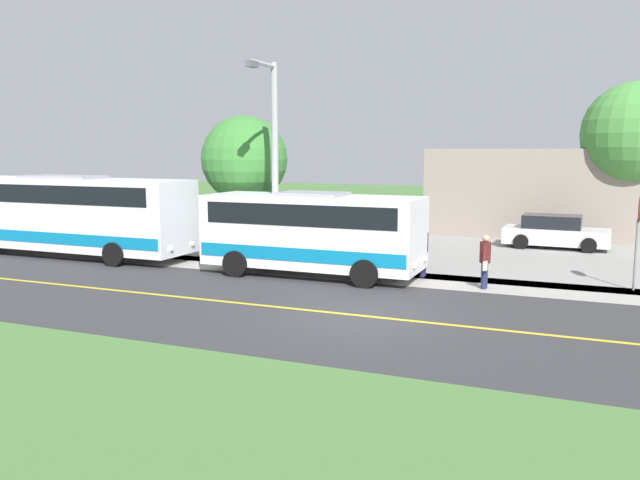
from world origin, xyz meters
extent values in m
plane|color=#477238|center=(0.00, 0.00, 0.00)|extent=(120.00, 120.00, 0.00)
cube|color=#333335|center=(0.00, 0.00, 0.00)|extent=(8.00, 100.00, 0.01)
cube|color=#9E9991|center=(-5.20, 0.00, 0.00)|extent=(2.40, 100.00, 0.01)
cube|color=gray|center=(-12.40, 3.00, 0.00)|extent=(14.00, 36.00, 0.01)
cube|color=gold|center=(0.00, 0.00, 0.01)|extent=(0.16, 100.00, 0.00)
cube|color=white|center=(-4.57, -3.25, 1.54)|extent=(2.55, 7.43, 2.39)
cube|color=#0C72A5|center=(-4.57, -3.25, 0.90)|extent=(2.59, 7.28, 0.44)
cube|color=black|center=(-4.57, -3.25, 2.19)|extent=(2.59, 6.69, 0.70)
cube|color=gray|center=(-4.57, -3.25, 2.80)|extent=(1.53, 2.23, 0.12)
cylinder|color=black|center=(-5.85, -0.95, 0.45)|extent=(0.25, 0.90, 0.90)
cylinder|color=black|center=(-3.30, -0.95, 0.45)|extent=(0.25, 0.90, 0.90)
cylinder|color=black|center=(-5.85, -5.56, 0.45)|extent=(0.25, 0.90, 0.90)
cylinder|color=black|center=(-3.30, -5.56, 0.45)|extent=(0.25, 0.90, 0.90)
sphere|color=#F2EACC|center=(-5.27, 0.48, 0.70)|extent=(0.20, 0.20, 0.20)
sphere|color=#F2EACC|center=(-3.87, 0.48, 0.70)|extent=(0.20, 0.20, 0.20)
cube|color=white|center=(-4.56, -14.16, 1.74)|extent=(2.51, 11.11, 2.78)
cube|color=#0C72A5|center=(-4.56, -14.16, 0.90)|extent=(2.55, 10.89, 0.44)
cube|color=black|center=(-4.56, -14.16, 2.58)|extent=(2.55, 10.00, 0.70)
cube|color=gray|center=(-4.56, -14.16, 3.19)|extent=(1.51, 3.33, 0.12)
cylinder|color=black|center=(-5.81, -10.71, 0.45)|extent=(0.25, 0.90, 0.90)
cylinder|color=black|center=(-3.30, -10.71, 0.45)|extent=(0.25, 0.90, 0.90)
cylinder|color=black|center=(-5.81, -17.60, 0.45)|extent=(0.25, 0.90, 0.90)
sphere|color=#F2EACC|center=(-5.25, -8.58, 0.70)|extent=(0.20, 0.20, 0.20)
sphere|color=#F2EACC|center=(-3.87, -8.58, 0.70)|extent=(0.20, 0.20, 0.20)
cylinder|color=#1E2347|center=(-4.76, 2.52, 0.41)|extent=(0.18, 0.18, 0.82)
cylinder|color=#1E2347|center=(-4.56, 2.52, 0.41)|extent=(0.18, 0.18, 0.82)
cylinder|color=#4C1919|center=(-4.66, 2.52, 1.14)|extent=(0.34, 0.34, 0.65)
sphere|color=tan|center=(-4.66, 2.52, 1.57)|extent=(0.22, 0.22, 0.22)
cylinder|color=#4C1919|center=(-4.84, 2.52, 1.17)|extent=(0.27, 0.10, 0.58)
cube|color=beige|center=(-4.92, 2.57, 0.76)|extent=(0.20, 0.12, 0.28)
cylinder|color=#4C1919|center=(-4.48, 2.52, 1.17)|extent=(0.27, 0.10, 0.58)
cube|color=beige|center=(-4.40, 2.57, 0.76)|extent=(0.20, 0.12, 0.28)
cylinder|color=#1E2347|center=(-5.86, 0.30, 0.42)|extent=(0.18, 0.18, 0.85)
cylinder|color=#1E2347|center=(-5.66, 0.30, 0.42)|extent=(0.18, 0.18, 0.85)
cylinder|color=#1E2347|center=(-5.76, 0.30, 1.18)|extent=(0.34, 0.34, 0.67)
sphere|color=tan|center=(-5.76, 0.30, 1.63)|extent=(0.23, 0.23, 0.23)
cylinder|color=#1E2347|center=(-5.95, 0.30, 1.22)|extent=(0.28, 0.10, 0.61)
cube|color=beige|center=(-6.02, 0.35, 0.80)|extent=(0.20, 0.12, 0.28)
cylinder|color=#1E2347|center=(-5.58, 0.30, 1.22)|extent=(0.28, 0.10, 0.61)
cube|color=beige|center=(-5.50, 0.35, 0.80)|extent=(0.20, 0.12, 0.28)
cylinder|color=slate|center=(-6.10, 6.80, 1.10)|extent=(0.07, 0.07, 2.20)
cylinder|color=red|center=(-6.10, 6.82, 2.50)|extent=(0.76, 0.03, 0.76)
cylinder|color=#9E9EA3|center=(-5.00, -4.88, 3.63)|extent=(0.24, 0.24, 7.27)
cylinder|color=#9E9EA3|center=(-4.20, -4.88, 7.12)|extent=(1.60, 0.14, 0.14)
cube|color=#59595B|center=(-3.40, -4.88, 7.02)|extent=(0.50, 0.24, 0.20)
cube|color=silver|center=(-14.31, 4.18, 0.53)|extent=(1.95, 4.46, 0.70)
cube|color=black|center=(-14.32, 3.98, 1.17)|extent=(1.61, 2.47, 0.57)
cylinder|color=black|center=(-15.17, 5.58, 0.32)|extent=(0.24, 0.65, 0.64)
cylinder|color=black|center=(-13.37, 5.52, 0.32)|extent=(0.24, 0.65, 0.64)
cylinder|color=black|center=(-15.26, 2.85, 0.32)|extent=(0.24, 0.65, 0.64)
cylinder|color=black|center=(-13.46, 2.79, 0.32)|extent=(0.24, 0.65, 0.64)
cylinder|color=brown|center=(-7.40, -7.44, 1.30)|extent=(0.36, 0.36, 2.61)
sphere|color=#387A33|center=(-7.40, -7.44, 3.91)|extent=(3.46, 3.46, 3.46)
cylinder|color=brown|center=(-17.40, 7.21, 1.62)|extent=(0.36, 0.36, 3.23)
sphere|color=#478C3D|center=(-17.40, 7.21, 5.00)|extent=(4.72, 4.72, 4.72)
cube|color=gray|center=(-21.40, 5.84, 2.17)|extent=(10.00, 16.20, 4.33)
camera|label=1|loc=(15.46, 5.32, 4.29)|focal=36.16mm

